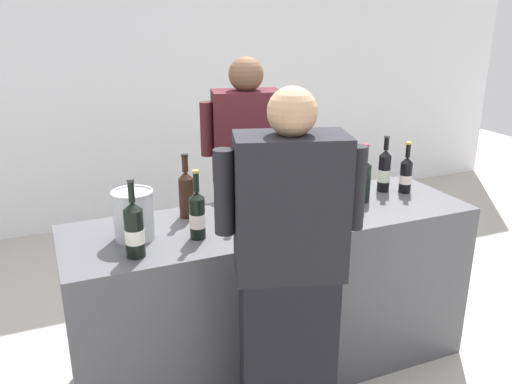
{
  "coord_description": "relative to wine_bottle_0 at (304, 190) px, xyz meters",
  "views": [
    {
      "loc": [
        -1.09,
        -2.32,
        1.94
      ],
      "look_at": [
        -0.11,
        0.0,
        1.07
      ],
      "focal_mm": 37.04,
      "sensor_mm": 36.0,
      "label": 1
    }
  ],
  "objects": [
    {
      "name": "ground_plane",
      "position": [
        -0.16,
        0.01,
        -1.05
      ],
      "size": [
        12.0,
        12.0,
        0.0
      ],
      "primitive_type": "plane",
      "color": "#B2ADA3"
    },
    {
      "name": "wall_back",
      "position": [
        -0.16,
        2.61,
        0.35
      ],
      "size": [
        8.0,
        0.1,
        2.8
      ],
      "primitive_type": "cube",
      "color": "white",
      "rests_on": "ground_plane"
    },
    {
      "name": "counter",
      "position": [
        -0.16,
        0.01,
        -0.59
      ],
      "size": [
        2.16,
        0.66,
        0.92
      ],
      "primitive_type": "cube",
      "color": "#4C4C51",
      "rests_on": "ground_plane"
    },
    {
      "name": "wine_bottle_0",
      "position": [
        0.0,
        0.0,
        0.0
      ],
      "size": [
        0.08,
        0.08,
        0.34
      ],
      "color": "black",
      "rests_on": "counter"
    },
    {
      "name": "wine_bottle_1",
      "position": [
        0.6,
        0.13,
        -0.0
      ],
      "size": [
        0.07,
        0.07,
        0.34
      ],
      "color": "black",
      "rests_on": "counter"
    },
    {
      "name": "wine_bottle_2",
      "position": [
        -0.58,
        0.19,
        0.0
      ],
      "size": [
        0.08,
        0.08,
        0.34
      ],
      "color": "black",
      "rests_on": "counter"
    },
    {
      "name": "wine_bottle_3",
      "position": [
        -0.12,
        0.19,
        -0.01
      ],
      "size": [
        0.08,
        0.08,
        0.32
      ],
      "color": "black",
      "rests_on": "counter"
    },
    {
      "name": "wine_bottle_4",
      "position": [
        0.29,
        0.02,
        -0.0
      ],
      "size": [
        0.08,
        0.08,
        0.33
      ],
      "color": "black",
      "rests_on": "counter"
    },
    {
      "name": "wine_bottle_5",
      "position": [
        -0.92,
        -0.18,
        -0.0
      ],
      "size": [
        0.09,
        0.09,
        0.35
      ],
      "color": "black",
      "rests_on": "counter"
    },
    {
      "name": "wine_bottle_6",
      "position": [
        0.71,
        0.07,
        -0.02
      ],
      "size": [
        0.07,
        0.07,
        0.3
      ],
      "color": "black",
      "rests_on": "counter"
    },
    {
      "name": "wine_bottle_7",
      "position": [
        -0.35,
        0.04,
        -0.0
      ],
      "size": [
        0.08,
        0.08,
        0.34
      ],
      "color": "black",
      "rests_on": "counter"
    },
    {
      "name": "wine_bottle_8",
      "position": [
        0.39,
        0.03,
        -0.0
      ],
      "size": [
        0.08,
        0.08,
        0.33
      ],
      "color": "black",
      "rests_on": "counter"
    },
    {
      "name": "wine_bottle_9",
      "position": [
        0.18,
        0.17,
        -0.01
      ],
      "size": [
        0.08,
        0.08,
        0.33
      ],
      "color": "black",
      "rests_on": "counter"
    },
    {
      "name": "wine_bottle_10",
      "position": [
        -0.61,
        -0.1,
        -0.01
      ],
      "size": [
        0.08,
        0.08,
        0.33
      ],
      "color": "black",
      "rests_on": "counter"
    },
    {
      "name": "wine_glass",
      "position": [
        -0.29,
        -0.15,
        -0.0
      ],
      "size": [
        0.08,
        0.08,
        0.19
      ],
      "color": "silver",
      "rests_on": "counter"
    },
    {
      "name": "ice_bucket",
      "position": [
        -0.89,
        0.02,
        -0.01
      ],
      "size": [
        0.19,
        0.19,
        0.24
      ],
      "color": "silver",
      "rests_on": "counter"
    },
    {
      "name": "person_server",
      "position": [
        -0.04,
        0.71,
        -0.23
      ],
      "size": [
        0.57,
        0.33,
        1.68
      ],
      "color": "black",
      "rests_on": "ground_plane"
    },
    {
      "name": "person_guest",
      "position": [
        -0.37,
        -0.57,
        -0.23
      ],
      "size": [
        0.57,
        0.36,
        1.68
      ],
      "color": "black",
      "rests_on": "ground_plane"
    },
    {
      "name": "potted_shrub",
      "position": [
        0.21,
        1.13,
        -0.44
      ],
      "size": [
        0.49,
        0.48,
        1.03
      ],
      "color": "brown",
      "rests_on": "ground_plane"
    }
  ]
}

